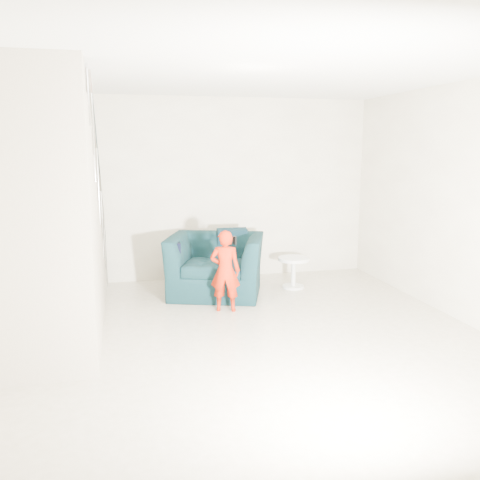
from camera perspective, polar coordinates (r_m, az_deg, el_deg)
The scene contains 12 objects.
floor at distance 5.30m, azimuth 1.40°, elevation -11.45°, with size 5.50×5.50×0.00m, color gray.
ceiling at distance 4.97m, azimuth 1.55°, elevation 18.83°, with size 5.50×5.50×0.00m, color silver.
back_wall at distance 7.64m, azimuth -3.77°, elevation 5.68°, with size 5.00×5.00×0.00m, color #B1A590.
front_wall at distance 2.44m, azimuth 18.05°, elevation -4.76°, with size 5.00×5.00×0.00m, color #B1A590.
right_wall at distance 6.09m, azimuth 24.94°, elevation 3.57°, with size 5.50×5.50×0.00m, color #B1A590.
armchair at distance 6.88m, azimuth -2.72°, elevation -2.81°, with size 1.24×1.08×0.80m, color black.
toddler at distance 6.14m, azimuth -1.67°, elevation -3.48°, with size 0.36×0.24×1.00m, color #980E04.
side_table at distance 7.23m, azimuth 6.02°, elevation -3.09°, with size 0.44×0.44×0.44m.
staircase at distance 5.46m, azimuth -20.87°, elevation -1.10°, with size 1.02×3.03×3.62m.
cushion at distance 7.21m, azimuth -0.95°, elevation -0.25°, with size 0.43×0.12×0.41m, color black.
throw at distance 6.76m, azimuth -7.05°, elevation -2.23°, with size 0.05×0.46×0.52m, color black.
phone at distance 6.09m, azimuth -0.60°, elevation -0.05°, with size 0.02×0.05×0.10m, color black.
Camera 1 is at (-1.24, -4.76, 1.96)m, focal length 38.00 mm.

